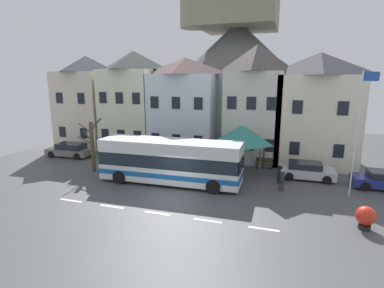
# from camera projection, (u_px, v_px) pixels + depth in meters

# --- Properties ---
(ground_plane) EXTENTS (40.00, 60.00, 0.07)m
(ground_plane) POSITION_uv_depth(u_px,v_px,m) (172.00, 199.00, 19.65)
(ground_plane) COLOR #484B4E
(townhouse_00) EXTENTS (5.38, 6.02, 9.97)m
(townhouse_00) POSITION_uv_depth(u_px,v_px,m) (89.00, 102.00, 34.16)
(townhouse_00) COLOR beige
(townhouse_00) RESTS_ON ground_plane
(townhouse_01) EXTENTS (5.51, 6.35, 10.38)m
(townhouse_01) POSITION_uv_depth(u_px,v_px,m) (135.00, 101.00, 32.53)
(townhouse_01) COLOR silver
(townhouse_01) RESTS_ON ground_plane
(townhouse_02) EXTENTS (6.44, 5.12, 9.56)m
(townhouse_02) POSITION_uv_depth(u_px,v_px,m) (185.00, 107.00, 30.27)
(townhouse_02) COLOR silver
(townhouse_02) RESTS_ON ground_plane
(townhouse_03) EXTENTS (5.01, 6.01, 10.60)m
(townhouse_03) POSITION_uv_depth(u_px,v_px,m) (255.00, 103.00, 28.51)
(townhouse_03) COLOR beige
(townhouse_03) RESTS_ON ground_plane
(townhouse_04) EXTENTS (6.73, 5.92, 9.76)m
(townhouse_04) POSITION_uv_depth(u_px,v_px,m) (317.00, 109.00, 26.93)
(townhouse_04) COLOR #ECE3C5
(townhouse_04) RESTS_ON ground_plane
(hilltop_castle) EXTENTS (36.26, 36.26, 24.97)m
(hilltop_castle) POSITION_uv_depth(u_px,v_px,m) (236.00, 70.00, 50.40)
(hilltop_castle) COLOR #595757
(hilltop_castle) RESTS_ON ground_plane
(transit_bus) EXTENTS (10.49, 2.96, 3.21)m
(transit_bus) POSITION_uv_depth(u_px,v_px,m) (170.00, 162.00, 22.19)
(transit_bus) COLOR silver
(transit_bus) RESTS_ON ground_plane
(bus_shelter) EXTENTS (3.60, 3.60, 3.97)m
(bus_shelter) POSITION_uv_depth(u_px,v_px,m) (242.00, 135.00, 24.25)
(bus_shelter) COLOR #473D33
(bus_shelter) RESTS_ON ground_plane
(parked_car_00) EXTENTS (4.48, 2.10, 1.34)m
(parked_car_00) POSITION_uv_depth(u_px,v_px,m) (70.00, 150.00, 29.92)
(parked_car_00) COLOR slate
(parked_car_00) RESTS_ON ground_plane
(parked_car_01) EXTENTS (4.03, 1.97, 1.31)m
(parked_car_01) POSITION_uv_depth(u_px,v_px,m) (307.00, 171.00, 23.31)
(parked_car_01) COLOR silver
(parked_car_01) RESTS_ON ground_plane
(parked_car_03) EXTENTS (4.10, 2.12, 1.34)m
(parked_car_03) POSITION_uv_depth(u_px,v_px,m) (123.00, 154.00, 28.36)
(parked_car_03) COLOR silver
(parked_car_03) RESTS_ON ground_plane
(pedestrian_00) EXTENTS (0.36, 0.32, 1.55)m
(pedestrian_00) POSITION_uv_depth(u_px,v_px,m) (282.00, 179.00, 20.79)
(pedestrian_00) COLOR #38332D
(pedestrian_00) RESTS_ON ground_plane
(pedestrian_01) EXTENTS (0.33, 0.33, 1.55)m
(pedestrian_01) POSITION_uv_depth(u_px,v_px,m) (280.00, 172.00, 22.22)
(pedestrian_01) COLOR black
(pedestrian_01) RESTS_ON ground_plane
(public_bench) EXTENTS (1.44, 0.48, 0.87)m
(public_bench) POSITION_uv_depth(u_px,v_px,m) (264.00, 163.00, 26.14)
(public_bench) COLOR #473828
(public_bench) RESTS_ON ground_plane
(flagpole) EXTENTS (0.95, 0.10, 8.07)m
(flagpole) POSITION_uv_depth(u_px,v_px,m) (358.00, 127.00, 19.11)
(flagpole) COLOR silver
(flagpole) RESTS_ON ground_plane
(harbour_buoy) EXTENTS (0.98, 0.98, 1.23)m
(harbour_buoy) POSITION_uv_depth(u_px,v_px,m) (366.00, 217.00, 15.51)
(harbour_buoy) COLOR black
(harbour_buoy) RESTS_ON ground_plane
(bare_tree_00) EXTENTS (1.66, 1.66, 4.47)m
(bare_tree_00) POSITION_uv_depth(u_px,v_px,m) (92.00, 145.00, 24.78)
(bare_tree_00) COLOR brown
(bare_tree_00) RESTS_ON ground_plane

